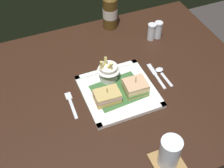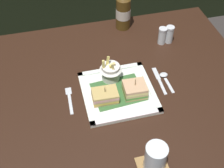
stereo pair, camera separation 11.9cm
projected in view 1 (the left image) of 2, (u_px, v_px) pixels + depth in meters
dining_table at (106, 105)px, 1.30m from camera, size 1.25×0.93×0.74m
square_plate at (119, 92)px, 1.21m from camera, size 0.28×0.28×0.02m
sandwich_half_left at (107, 96)px, 1.16m from camera, size 0.10×0.07×0.07m
sandwich_half_right at (135, 87)px, 1.19m from camera, size 0.09×0.08×0.08m
fries_cup at (108, 70)px, 1.22m from camera, size 0.09×0.09×0.11m
beer_bottle at (110, 10)px, 1.46m from camera, size 0.07×0.07×0.26m
drink_coaster at (167, 162)px, 1.00m from camera, size 0.10×0.10×0.00m
water_glass at (169, 153)px, 0.97m from camera, size 0.07×0.07×0.12m
fork at (71, 103)px, 1.18m from camera, size 0.03×0.14×0.00m
knife at (156, 75)px, 1.29m from camera, size 0.02×0.16×0.00m
spoon at (161, 72)px, 1.29m from camera, size 0.04×0.12×0.01m
salt_shaker at (151, 33)px, 1.43m from camera, size 0.04×0.04×0.08m
pepper_shaker at (158, 31)px, 1.44m from camera, size 0.04×0.04×0.08m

